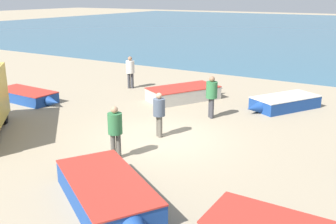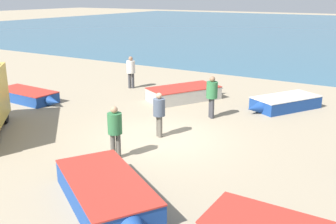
% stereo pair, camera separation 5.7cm
% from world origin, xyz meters
% --- Properties ---
extents(ground_plane, '(200.00, 200.00, 0.00)m').
position_xyz_m(ground_plane, '(0.00, 0.00, 0.00)').
color(ground_plane, gray).
extents(fishing_rowboat_1, '(3.15, 4.22, 0.65)m').
position_xyz_m(fishing_rowboat_1, '(-1.89, 5.25, 0.32)').
color(fishing_rowboat_1, '#ADA89E').
rests_on(fishing_rowboat_1, ground_plane).
extents(fishing_rowboat_2, '(4.27, 3.30, 0.65)m').
position_xyz_m(fishing_rowboat_2, '(1.42, -4.72, 0.32)').
color(fishing_rowboat_2, navy).
rests_on(fishing_rowboat_2, ground_plane).
extents(fishing_rowboat_3, '(3.98, 1.51, 0.54)m').
position_xyz_m(fishing_rowboat_3, '(-8.31, 0.92, 0.27)').
color(fishing_rowboat_3, navy).
rests_on(fishing_rowboat_3, ground_plane).
extents(fishing_rowboat_4, '(2.83, 3.73, 0.57)m').
position_xyz_m(fishing_rowboat_4, '(2.74, 6.13, 0.29)').
color(fishing_rowboat_4, navy).
rests_on(fishing_rowboat_4, ground_plane).
extents(fisherman_0, '(0.47, 0.47, 1.78)m').
position_xyz_m(fisherman_0, '(-5.67, 5.78, 1.06)').
color(fisherman_0, '#38383D').
rests_on(fisherman_0, ground_plane).
extents(fisherman_1, '(0.47, 0.47, 1.80)m').
position_xyz_m(fisherman_1, '(0.49, 3.17, 1.07)').
color(fisherman_1, '#38383D').
rests_on(fisherman_1, ground_plane).
extents(fisherman_2, '(0.44, 0.44, 1.66)m').
position_xyz_m(fisherman_2, '(-0.14, 0.09, 0.99)').
color(fisherman_2, '#5B564C').
rests_on(fisherman_2, ground_plane).
extents(fisherman_3, '(0.46, 0.46, 1.74)m').
position_xyz_m(fisherman_3, '(-0.25, -2.31, 1.04)').
color(fisherman_3, '#5B564C').
rests_on(fisherman_3, ground_plane).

